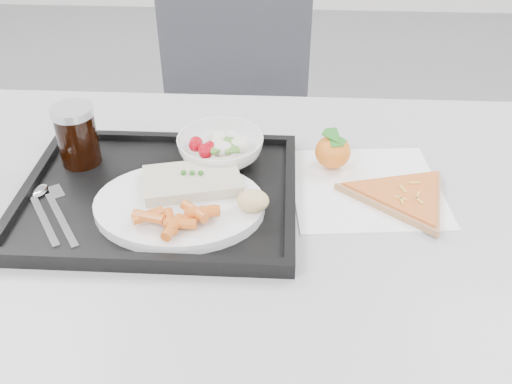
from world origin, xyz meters
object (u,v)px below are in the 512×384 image
object	(u,v)px
dinner_plate	(180,205)
cola_glass	(77,134)
salad_bowl	(221,149)
tangerine	(333,152)
pizza_slice	(404,196)
chair	(234,119)
tray	(160,195)
table	(243,238)

from	to	relation	value
dinner_plate	cola_glass	xyz separation A→B (m)	(-0.20, 0.13, 0.05)
salad_bowl	tangerine	size ratio (longest dim) A/B	2.05
dinner_plate	salad_bowl	bearing A→B (deg)	71.16
dinner_plate	cola_glass	world-z (taller)	cola_glass
cola_glass	pizza_slice	distance (m)	0.57
chair	tray	distance (m)	0.70
chair	tangerine	world-z (taller)	chair
salad_bowl	pizza_slice	xyz separation A→B (m)	(0.31, -0.09, -0.03)
cola_glass	chair	bearing A→B (deg)	69.21
table	tangerine	size ratio (longest dim) A/B	16.16
table	tray	distance (m)	0.16
table	pizza_slice	world-z (taller)	pizza_slice
cola_glass	pizza_slice	size ratio (longest dim) A/B	0.39
pizza_slice	dinner_plate	bearing A→B (deg)	-170.32
chair	dinner_plate	world-z (taller)	chair
dinner_plate	cola_glass	size ratio (longest dim) A/B	2.50
table	tangerine	xyz separation A→B (m)	(0.15, 0.12, 0.10)
cola_glass	tangerine	xyz separation A→B (m)	(0.45, 0.02, -0.04)
tray	pizza_slice	size ratio (longest dim) A/B	1.64
dinner_plate	salad_bowl	xyz separation A→B (m)	(0.05, 0.15, 0.01)
table	cola_glass	size ratio (longest dim) A/B	11.11
dinner_plate	pizza_slice	world-z (taller)	dinner_plate
tray	cola_glass	distance (m)	0.19
pizza_slice	tray	bearing A→B (deg)	-177.61
tray	pizza_slice	distance (m)	0.41
dinner_plate	pizza_slice	size ratio (longest dim) A/B	0.98
table	chair	xyz separation A→B (m)	(-0.08, 0.67, -0.15)
pizza_slice	table	bearing A→B (deg)	-173.66
cola_glass	tangerine	size ratio (longest dim) A/B	1.45
salad_bowl	tangerine	distance (m)	0.20
tangerine	tray	bearing A→B (deg)	-159.55
salad_bowl	tangerine	world-z (taller)	tangerine
tray	chair	bearing A→B (deg)	84.54
tray	cola_glass	xyz separation A→B (m)	(-0.15, 0.08, 0.06)
salad_bowl	pizza_slice	bearing A→B (deg)	-15.34
chair	tangerine	bearing A→B (deg)	-67.39
table	chair	distance (m)	0.69
dinner_plate	tangerine	world-z (taller)	tangerine
chair	cola_glass	xyz separation A→B (m)	(-0.22, -0.57, 0.28)
salad_bowl	tangerine	xyz separation A→B (m)	(0.20, 0.01, -0.00)
cola_glass	tangerine	world-z (taller)	cola_glass
chair	tray	xyz separation A→B (m)	(-0.06, -0.66, 0.22)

